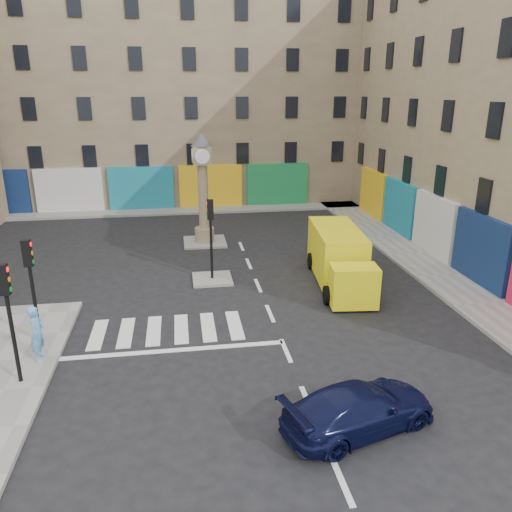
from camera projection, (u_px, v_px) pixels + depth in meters
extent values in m
plane|color=black|center=(292.00, 366.00, 16.03)|extent=(120.00, 120.00, 0.00)
cube|color=gray|center=(410.00, 254.00, 26.64)|extent=(2.60, 30.00, 0.15)
cube|color=gray|center=(171.00, 211.00, 36.21)|extent=(32.00, 2.40, 0.15)
cube|color=gray|center=(212.00, 279.00, 23.21)|extent=(1.80, 1.80, 0.12)
cube|color=gray|center=(205.00, 242.00, 28.83)|extent=(2.40, 2.40, 0.12)
cube|color=#8C785D|center=(165.00, 88.00, 38.97)|extent=(32.00, 10.00, 17.00)
cylinder|color=black|center=(14.00, 339.00, 14.51)|extent=(0.12, 0.12, 2.80)
cube|color=black|center=(4.00, 280.00, 13.92)|extent=(0.28, 0.22, 0.90)
cylinder|color=black|center=(35.00, 305.00, 16.76)|extent=(0.12, 0.12, 2.80)
cube|color=black|center=(27.00, 253.00, 16.17)|extent=(0.28, 0.22, 0.90)
cylinder|color=black|center=(211.00, 249.00, 22.74)|extent=(0.12, 0.12, 2.80)
cube|color=black|center=(210.00, 210.00, 22.16)|extent=(0.28, 0.22, 0.90)
cylinder|color=#978163|center=(205.00, 234.00, 28.68)|extent=(1.10, 1.10, 0.80)
cylinder|color=#978163|center=(203.00, 197.00, 27.98)|extent=(0.56, 0.56, 3.60)
cube|color=#978163|center=(202.00, 155.00, 27.25)|extent=(1.00, 1.00, 1.00)
cylinder|color=white|center=(202.00, 156.00, 26.77)|extent=(0.80, 0.06, 0.80)
cone|color=#333338|center=(201.00, 139.00, 26.98)|extent=(1.20, 1.20, 0.70)
imported|color=black|center=(359.00, 408.00, 12.90)|extent=(4.58, 2.93, 1.23)
cube|color=#FFF415|center=(336.00, 252.00, 23.31)|extent=(2.45, 4.90, 2.26)
cube|color=#FFF415|center=(354.00, 286.00, 20.05)|extent=(1.98, 1.37, 1.67)
cube|color=black|center=(355.00, 277.00, 19.88)|extent=(1.76, 1.06, 0.69)
cylinder|color=black|center=(327.00, 295.00, 20.55)|extent=(0.33, 0.81, 0.79)
cylinder|color=black|center=(374.00, 294.00, 20.64)|extent=(0.33, 0.81, 0.79)
cylinder|color=black|center=(311.00, 261.00, 24.65)|extent=(0.33, 0.81, 0.79)
cylinder|color=black|center=(350.00, 260.00, 24.74)|extent=(0.33, 0.81, 0.79)
imported|color=#5B97D0|center=(37.00, 333.00, 15.90)|extent=(0.49, 0.70, 1.84)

